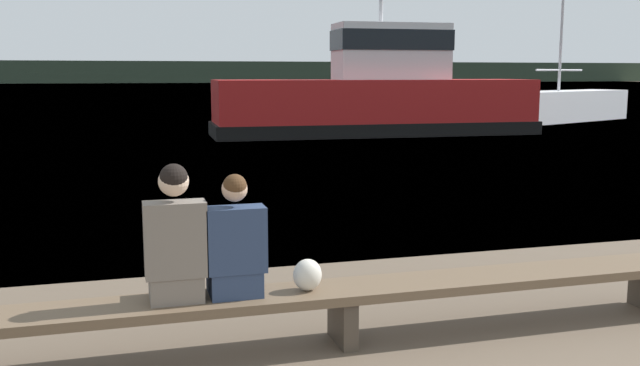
{
  "coord_description": "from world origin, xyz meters",
  "views": [
    {
      "loc": [
        -2.71,
        -1.73,
        2.12
      ],
      "look_at": [
        -0.39,
        6.41,
        0.81
      ],
      "focal_mm": 40.0,
      "sensor_mm": 36.0,
      "label": 1
    }
  ],
  "objects_px": {
    "person_right": "(235,246)",
    "moored_sailboat": "(563,105)",
    "person_left": "(175,242)",
    "tugboat_red": "(378,100)",
    "bench_main": "(343,297)",
    "shopping_bag": "(307,275)"
  },
  "relations": [
    {
      "from": "bench_main",
      "to": "person_left",
      "type": "distance_m",
      "value": 1.38
    },
    {
      "from": "person_right",
      "to": "shopping_bag",
      "type": "height_order",
      "value": "person_right"
    },
    {
      "from": "person_right",
      "to": "bench_main",
      "type": "bearing_deg",
      "value": -0.37
    },
    {
      "from": "tugboat_red",
      "to": "moored_sailboat",
      "type": "height_order",
      "value": "moored_sailboat"
    },
    {
      "from": "bench_main",
      "to": "person_left",
      "type": "relative_size",
      "value": 6.27
    },
    {
      "from": "person_right",
      "to": "shopping_bag",
      "type": "relative_size",
      "value": 3.75
    },
    {
      "from": "person_right",
      "to": "moored_sailboat",
      "type": "relative_size",
      "value": 0.09
    },
    {
      "from": "moored_sailboat",
      "to": "bench_main",
      "type": "bearing_deg",
      "value": 118.38
    },
    {
      "from": "person_left",
      "to": "person_right",
      "type": "height_order",
      "value": "person_left"
    },
    {
      "from": "bench_main",
      "to": "shopping_bag",
      "type": "distance_m",
      "value": 0.35
    },
    {
      "from": "person_right",
      "to": "tugboat_red",
      "type": "relative_size",
      "value": 0.08
    },
    {
      "from": "shopping_bag",
      "to": "moored_sailboat",
      "type": "xyz_separation_m",
      "value": [
        17.57,
        22.22,
        0.12
      ]
    },
    {
      "from": "person_left",
      "to": "tugboat_red",
      "type": "xyz_separation_m",
      "value": [
        8.32,
        18.04,
        0.3
      ]
    },
    {
      "from": "person_left",
      "to": "person_right",
      "type": "bearing_deg",
      "value": 0.49
    },
    {
      "from": "tugboat_red",
      "to": "moored_sailboat",
      "type": "xyz_separation_m",
      "value": [
        10.23,
        4.18,
        -0.5
      ]
    },
    {
      "from": "shopping_bag",
      "to": "person_right",
      "type": "bearing_deg",
      "value": 178.46
    },
    {
      "from": "person_left",
      "to": "bench_main",
      "type": "bearing_deg",
      "value": -0.08
    },
    {
      "from": "shopping_bag",
      "to": "tugboat_red",
      "type": "height_order",
      "value": "tugboat_red"
    },
    {
      "from": "person_left",
      "to": "tugboat_red",
      "type": "distance_m",
      "value": 19.87
    },
    {
      "from": "person_right",
      "to": "shopping_bag",
      "type": "xyz_separation_m",
      "value": [
        0.55,
        -0.01,
        -0.26
      ]
    },
    {
      "from": "person_left",
      "to": "moored_sailboat",
      "type": "xyz_separation_m",
      "value": [
        18.56,
        22.21,
        -0.21
      ]
    },
    {
      "from": "tugboat_red",
      "to": "moored_sailboat",
      "type": "distance_m",
      "value": 11.06
    }
  ]
}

